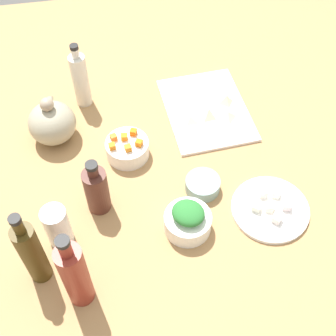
{
  "coord_description": "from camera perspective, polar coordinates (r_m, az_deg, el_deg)",
  "views": [
    {
      "loc": [
        -76.98,
        13.4,
        111.99
      ],
      "look_at": [
        0.0,
        0.0,
        8.0
      ],
      "focal_mm": 49.71,
      "sensor_mm": 36.0,
      "label": 1
    }
  ],
  "objects": [
    {
      "name": "dumpling_3",
      "position": [
        1.48,
        7.35,
        6.54
      ],
      "size": [
        4.65,
        4.4,
        2.53
      ],
      "primitive_type": "pyramid",
      "rotation": [
        0.0,
        0.0,
        3.16
      ],
      "color": "beige",
      "rests_on": "cutting_board"
    },
    {
      "name": "bottle_2",
      "position": [
        1.24,
        -8.75,
        -2.64
      ],
      "size": [
        6.38,
        6.38,
        18.86
      ],
      "color": "#4E281F",
      "rests_on": "tabletop"
    },
    {
      "name": "tofu_cube_3",
      "position": [
        1.27,
        13.2,
        -6.09
      ],
      "size": [
        3.11,
        3.11,
        2.2
      ],
      "primitive_type": "cube",
      "rotation": [
        0.0,
        0.0,
        0.81
      ],
      "color": "white",
      "rests_on": "plate_tofu"
    },
    {
      "name": "dumpling_1",
      "position": [
        1.57,
        7.19,
        9.74
      ],
      "size": [
        5.74,
        5.56,
        2.02
      ],
      "primitive_type": "pyramid",
      "rotation": [
        0.0,
        0.0,
        2.9
      ],
      "color": "beige",
      "rests_on": "cutting_board"
    },
    {
      "name": "cutting_board",
      "position": [
        1.52,
        4.71,
        7.14
      ],
      "size": [
        34.82,
        27.55,
        1.0
      ],
      "primitive_type": "cube",
      "rotation": [
        0.0,
        0.0,
        0.07
      ],
      "color": "white",
      "rests_on": "tabletop"
    },
    {
      "name": "carrot_cube_2",
      "position": [
        1.34,
        -3.58,
        3.07
      ],
      "size": [
        2.46,
        2.46,
        1.8
      ],
      "primitive_type": "cube",
      "rotation": [
        0.0,
        0.0,
        1.04
      ],
      "color": "orange",
      "rests_on": "bowl_carrots"
    },
    {
      "name": "bottle_1",
      "position": [
        1.08,
        -11.35,
        -12.67
      ],
      "size": [
        6.19,
        6.19,
        27.73
      ],
      "color": "maroon",
      "rests_on": "tabletop"
    },
    {
      "name": "tofu_cube_0",
      "position": [
        1.29,
        12.39,
        -4.74
      ],
      "size": [
        2.76,
        2.76,
        2.2
      ],
      "primitive_type": "cube",
      "rotation": [
        0.0,
        0.0,
        2.84
      ],
      "color": "white",
      "rests_on": "plate_tofu"
    },
    {
      "name": "teapot",
      "position": [
        1.43,
        -14.03,
        5.44
      ],
      "size": [
        15.94,
        14.2,
        16.05
      ],
      "color": "#A19B82",
      "rests_on": "tabletop"
    },
    {
      "name": "bottle_3",
      "position": [
        1.14,
        -16.38,
        -9.92
      ],
      "size": [
        5.41,
        5.41,
        26.84
      ],
      "color": "#433311",
      "rests_on": "tabletop"
    },
    {
      "name": "carrot_cube_5",
      "position": [
        1.36,
        -6.69,
        3.73
      ],
      "size": [
        2.26,
        2.26,
        1.8
      ],
      "primitive_type": "cube",
      "rotation": [
        0.0,
        0.0,
        0.31
      ],
      "color": "orange",
      "rests_on": "bowl_carrots"
    },
    {
      "name": "dumpling_2",
      "position": [
        1.53,
        7.16,
        8.39
      ],
      "size": [
        4.54,
        4.22,
        3.16
      ],
      "primitive_type": "pyramid",
      "rotation": [
        0.0,
        0.0,
        0.16
      ],
      "color": "beige",
      "rests_on": "cutting_board"
    },
    {
      "name": "chopped_greens_mound",
      "position": [
        1.19,
        2.5,
        -5.53
      ],
      "size": [
        11.67,
        11.73,
        3.8
      ],
      "primitive_type": "ellipsoid",
      "rotation": [
        0.0,
        0.0,
        0.84
      ],
      "color": "#2A7430",
      "rests_on": "bowl_greens"
    },
    {
      "name": "dumpling_0",
      "position": [
        1.54,
        3.74,
        8.92
      ],
      "size": [
        6.72,
        6.62,
        2.04
      ],
      "primitive_type": "pyramid",
      "rotation": [
        0.0,
        0.0,
        0.52
      ],
      "color": "beige",
      "rests_on": "cutting_board"
    },
    {
      "name": "tofu_cube_5",
      "position": [
        1.32,
        13.1,
        -3.02
      ],
      "size": [
        2.92,
        2.92,
        2.2
      ],
      "primitive_type": "cube",
      "rotation": [
        0.0,
        0.0,
        2.71
      ],
      "color": "white",
      "rests_on": "plate_tofu"
    },
    {
      "name": "carrot_cube_4",
      "position": [
        1.37,
        -4.27,
        4.41
      ],
      "size": [
        2.33,
        2.33,
        1.8
      ],
      "primitive_type": "cube",
      "rotation": [
        0.0,
        0.0,
        1.2
      ],
      "color": "orange",
      "rests_on": "bowl_carrots"
    },
    {
      "name": "carrot_cube_0",
      "position": [
        1.33,
        -4.92,
        2.45
      ],
      "size": [
        2.1,
        2.1,
        1.8
      ],
      "primitive_type": "cube",
      "rotation": [
        0.0,
        0.0,
        0.19
      ],
      "color": "orange",
      "rests_on": "bowl_carrots"
    },
    {
      "name": "bottle_0",
      "position": [
        1.5,
        -10.69,
        10.63
      ],
      "size": [
        5.1,
        5.1,
        22.88
      ],
      "color": "beige",
      "rests_on": "tabletop"
    },
    {
      "name": "carrot_cube_1",
      "position": [
        1.34,
        -6.86,
        2.66
      ],
      "size": [
        2.05,
        2.05,
        1.8
      ],
      "primitive_type": "cube",
      "rotation": [
        0.0,
        0.0,
        1.72
      ],
      "color": "orange",
      "rests_on": "bowl_carrots"
    },
    {
      "name": "tabletop",
      "position": [
        1.35,
        0.0,
        -1.65
      ],
      "size": [
        190.0,
        190.0,
        3.0
      ],
      "primitive_type": "cube",
      "color": "#A37B4C",
      "rests_on": "ground"
    },
    {
      "name": "tofu_cube_4",
      "position": [
        1.31,
        11.57,
        -3.0
      ],
      "size": [
        2.24,
        2.24,
        2.2
      ],
      "primitive_type": "cube",
      "rotation": [
        0.0,
        0.0,
        1.59
      ],
      "color": "white",
      "rests_on": "plate_tofu"
    },
    {
      "name": "plate_tofu",
      "position": [
        1.31,
        12.4,
        -4.94
      ],
      "size": [
        21.3,
        21.3,
        1.2
      ],
      "primitive_type": "cylinder",
      "color": "white",
      "rests_on": "tabletop"
    },
    {
      "name": "tofu_cube_1",
      "position": [
        1.28,
        10.81,
        -4.76
      ],
      "size": [
        3.04,
        3.04,
        2.2
      ],
      "primitive_type": "cube",
      "rotation": [
        0.0,
        0.0,
        1.01
      ],
      "color": "white",
      "rests_on": "plate_tofu"
    },
    {
      "name": "bowl_small_side",
      "position": [
        1.31,
        4.27,
        -2.08
      ],
      "size": [
        9.75,
        9.75,
        3.94
      ],
      "primitive_type": "cylinder",
      "color": "gray",
      "rests_on": "tabletop"
    },
    {
      "name": "bowl_carrots",
      "position": [
        1.38,
        -5.0,
        2.39
      ],
      "size": [
        12.76,
        12.76,
        5.43
      ],
      "primitive_type": "cylinder",
      "color": "white",
      "rests_on": "tabletop"
    },
    {
      "name": "dumpling_5",
      "position": [
        1.48,
        5.01,
        6.73
      ],
      "size": [
        6.13,
        6.11,
        3.15
      ],
      "primitive_type": "pyramid",
      "rotation": [
        0.0,
        0.0,
        5.59
      ],
      "color": "beige",
      "rests_on": "cutting_board"
    },
    {
      "name": "dumpling_4",
      "position": [
        1.46,
        2.76,
        6.06
      ],
      "size": [
        5.56,
        5.63,
        2.05
      ],
      "primitive_type": "pyramid",
      "rotation": [
        0.0,
        0.0,
        4.05
      ],
      "color": "beige",
      "rests_on": "cutting_board"
    },
    {
      "name": "bowl_greens",
      "position": [
        1.23,
        2.42,
        -6.67
      ],
      "size": [
        12.51,
        12.51,
        5.58
      ],
      "primitive_type": "cylinder",
      "color": "white",
      "rests_on": "tabletop"
    },
    {
      "name": "carrot_cube_3",
      "position": [
        1.36,
        -5.39,
        3.8
      ],
      "size": [
        1.96,
        1.96,
        1.8
      ],
      "primitive_type": "cube",
      "rotation": [
        0.0,
        0.0,
        1.48
      ],
      "color": "orange",
      "rests_on": "bowl_carrots"
    },
    {
      "name": "tofu_cube_2",
      "position": [
        1.3,
        14.36,
        -4.52
      ],
      "size": [
        2.79,
        2.79,
        2.2
      ],
      "primitive_type": "cube",
      "rotation": [
        0.0,
        0.0,
        2.81
      ],
      "color": "white",
      "rests_on": "plate_tofu"
    },
    {
      "name": "drinking_glass_0",
      "position": [
        1.21,
        -13.41,
        -6.98
      ],
      "size": [
        6.46,
        6.46,
        13.04
      ],
      "primitive_type": "cylinder",
      "color": "white",
      "rests_on": "tabletop"
    }
  ]
}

